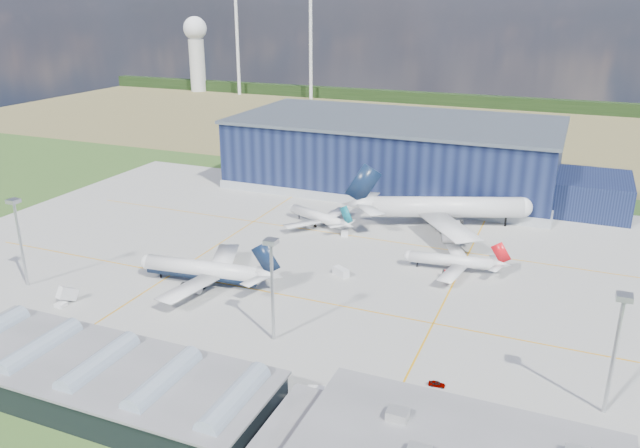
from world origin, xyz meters
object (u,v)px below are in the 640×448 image
at_px(light_mast_east, 618,335).
at_px(gse_van_b, 341,272).
at_px(gse_cart_b, 297,210).
at_px(airstair, 68,297).
at_px(hangar, 401,157).
at_px(light_mast_west, 18,228).
at_px(airliner_regional, 318,212).
at_px(light_mast_center, 272,274).
at_px(airliner_red, 452,255).
at_px(gse_van_c, 320,394).
at_px(gse_tug_c, 382,209).
at_px(airliner_navy, 202,261).
at_px(car_a, 437,384).
at_px(car_b, 365,416).
at_px(airliner_widebody, 448,197).

xyz_separation_m(light_mast_east, gse_van_b, (-63.39, 36.22, -14.36)).
distance_m(gse_cart_b, airstair, 85.80).
relative_size(hangar, light_mast_east, 6.30).
bearing_deg(airstair, hangar, 84.78).
xyz_separation_m(light_mast_east, gse_cart_b, (-96.11, 79.44, -14.71)).
bearing_deg(light_mast_west, light_mast_east, 0.00).
bearing_deg(airliner_regional, light_mast_west, 76.74).
distance_m(light_mast_center, gse_cart_b, 86.58).
bearing_deg(airliner_red, gse_van_c, 74.54).
height_order(airliner_red, gse_van_c, airliner_red).
xyz_separation_m(gse_tug_c, gse_van_c, (22.07, -108.00, 0.38)).
bearing_deg(airliner_navy, gse_van_b, -155.38).
xyz_separation_m(light_mast_west, airstair, (16.69, -3.43, -13.97)).
height_order(airliner_navy, airliner_regional, airliner_navy).
bearing_deg(gse_tug_c, car_a, -86.44).
distance_m(hangar, gse_tug_c, 34.65).
bearing_deg(airstair, car_b, 4.25).
height_order(gse_tug_c, gse_van_c, gse_van_c).
bearing_deg(light_mast_center, gse_van_c, -42.45).
height_order(light_mast_west, airliner_red, light_mast_west).
height_order(light_mast_east, airliner_widebody, light_mast_east).
bearing_deg(gse_van_b, gse_cart_b, 68.49).
relative_size(light_mast_east, airstair, 5.04).
relative_size(light_mast_east, car_b, 5.77).
bearing_deg(light_mast_east, gse_van_c, -161.39).
xyz_separation_m(gse_cart_b, car_b, (57.89, -97.44, -0.06)).
height_order(airliner_red, car_b, airliner_red).
relative_size(airliner_navy, airstair, 8.63).
bearing_deg(light_mast_east, airliner_widebody, 118.41).
bearing_deg(gse_cart_b, car_b, -119.29).
bearing_deg(airliner_navy, gse_van_c, 137.73).
bearing_deg(airstair, airliner_widebody, 65.28).
height_order(gse_tug_c, airstair, airstair).
bearing_deg(hangar, airliner_red, -64.89).
xyz_separation_m(hangar, car_a, (43.26, -128.46, -11.08)).
xyz_separation_m(gse_cart_b, car_a, (67.18, -83.10, -0.19)).
bearing_deg(hangar, car_a, -71.39).
height_order(gse_tug_c, gse_cart_b, gse_tug_c).
height_order(light_mast_east, gse_tug_c, light_mast_east).
xyz_separation_m(light_mast_center, airliner_widebody, (19.03, 85.00, -5.49)).
height_order(light_mast_west, airstair, light_mast_west).
xyz_separation_m(hangar, light_mast_west, (-62.81, -124.80, 3.82)).
height_order(light_mast_east, car_b, light_mast_east).
bearing_deg(light_mast_west, airliner_red, 27.33).
height_order(hangar, airliner_regional, hangar).
height_order(airliner_red, airliner_regional, airliner_red).
bearing_deg(airliner_regional, car_b, 140.29).
bearing_deg(car_b, airstair, 72.97).
xyz_separation_m(airliner_regional, gse_van_b, (20.83, -33.78, -3.56)).
bearing_deg(car_b, gse_tug_c, 9.19).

